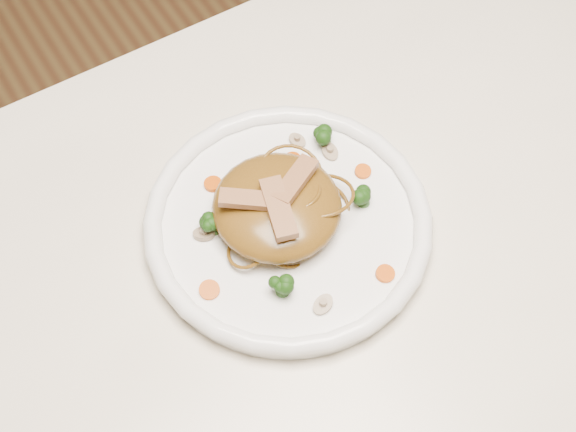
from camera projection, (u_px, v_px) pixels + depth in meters
table at (342, 320)px, 0.97m from camera, size 1.20×0.80×0.75m
plate at (288, 227)px, 0.91m from camera, size 0.36×0.36×0.02m
noodle_mound at (277, 207)px, 0.88m from camera, size 0.15×0.15×0.04m
chicken_a at (295, 180)px, 0.87m from camera, size 0.07×0.05×0.01m
chicken_b at (248, 199)px, 0.86m from camera, size 0.06×0.05×0.01m
chicken_c at (279, 208)px, 0.85m from camera, size 0.04×0.07×0.01m
broccoli_0 at (325, 133)px, 0.94m from camera, size 0.03×0.03×0.03m
broccoli_1 at (213, 223)px, 0.88m from camera, size 0.03×0.03×0.03m
broccoli_2 at (282, 285)px, 0.84m from camera, size 0.03×0.03×0.03m
broccoli_3 at (364, 196)px, 0.90m from camera, size 0.02×0.02×0.03m
carrot_0 at (292, 159)px, 0.94m from camera, size 0.02×0.02×0.00m
carrot_1 at (209, 290)px, 0.86m from camera, size 0.02×0.02×0.00m
carrot_2 at (363, 171)px, 0.93m from camera, size 0.02×0.02×0.00m
carrot_3 at (213, 184)px, 0.92m from camera, size 0.02×0.02×0.00m
carrot_4 at (385, 274)px, 0.87m from camera, size 0.02×0.02×0.00m
mushroom_0 at (323, 305)px, 0.85m from camera, size 0.03×0.03×0.01m
mushroom_1 at (330, 152)px, 0.95m from camera, size 0.02×0.02×0.01m
mushroom_2 at (204, 234)px, 0.89m from camera, size 0.03×0.03×0.01m
mushroom_3 at (297, 141)px, 0.95m from camera, size 0.03×0.03×0.01m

